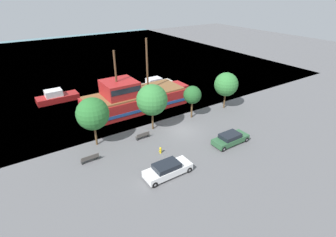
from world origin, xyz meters
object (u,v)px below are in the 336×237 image
at_px(moored_boat_outer, 156,84).
at_px(parked_car_curb_mid, 230,139).
at_px(moored_boat_dockside, 57,97).
at_px(bench_promenade_east, 90,158).
at_px(fire_hydrant, 160,150).
at_px(bench_promenade_west, 143,136).
at_px(pirate_ship, 133,98).
at_px(parked_car_curb_front, 168,169).

distance_m(moored_boat_outer, parked_car_curb_mid, 22.01).
bearing_deg(moored_boat_dockside, bench_promenade_east, -92.86).
distance_m(parked_car_curb_mid, bench_promenade_east, 16.14).
relative_size(fire_hydrant, bench_promenade_west, 0.45).
xyz_separation_m(moored_boat_dockside, parked_car_curb_mid, (14.18, -24.86, -0.06)).
relative_size(parked_car_curb_mid, bench_promenade_east, 2.42).
height_order(fire_hydrant, bench_promenade_west, bench_promenade_west).
distance_m(pirate_ship, bench_promenade_west, 9.29).
bearing_deg(fire_hydrant, parked_car_curb_mid, -19.46).
relative_size(moored_boat_outer, parked_car_curb_mid, 1.42).
bearing_deg(pirate_ship, bench_promenade_east, -136.06).
bearing_deg(moored_boat_outer, pirate_ship, -140.23).
bearing_deg(pirate_ship, parked_car_curb_mid, -71.91).
relative_size(parked_car_curb_front, fire_hydrant, 6.39).
height_order(pirate_ship, fire_hydrant, pirate_ship).
height_order(pirate_ship, bench_promenade_west, pirate_ship).
relative_size(parked_car_curb_mid, fire_hydrant, 6.03).
distance_m(moored_boat_dockside, parked_car_curb_mid, 28.62).
bearing_deg(moored_boat_dockside, parked_car_curb_mid, -60.31).
bearing_deg(moored_boat_outer, parked_car_curb_mid, -97.27).
bearing_deg(bench_promenade_east, pirate_ship, 43.94).
distance_m(pirate_ship, parked_car_curb_mid, 16.18).
bearing_deg(moored_boat_dockside, pirate_ship, -46.08).
height_order(pirate_ship, parked_car_curb_front, pirate_ship).
bearing_deg(bench_promenade_east, parked_car_curb_mid, -20.24).
bearing_deg(fire_hydrant, moored_boat_outer, 60.39).
bearing_deg(bench_promenade_west, parked_car_curb_front, -99.75).
distance_m(parked_car_curb_mid, bench_promenade_west, 10.56).
relative_size(pirate_ship, moored_boat_outer, 2.55).
relative_size(moored_boat_dockside, fire_hydrant, 8.47).
xyz_separation_m(pirate_ship, moored_boat_dockside, (-9.17, 9.52, -0.99)).
height_order(moored_boat_dockside, bench_promenade_west, moored_boat_dockside).
xyz_separation_m(fire_hydrant, bench_promenade_west, (-0.15, 3.87, 0.03)).
bearing_deg(parked_car_curb_front, fire_hydrant, 68.41).
height_order(fire_hydrant, bench_promenade_east, bench_promenade_east).
relative_size(pirate_ship, fire_hydrant, 21.92).
height_order(parked_car_curb_mid, bench_promenade_west, parked_car_curb_mid).
bearing_deg(bench_promenade_west, parked_car_curb_mid, -39.36).
relative_size(pirate_ship, parked_car_curb_front, 3.43).
bearing_deg(moored_boat_dockside, bench_promenade_west, -71.69).
height_order(moored_boat_outer, parked_car_curb_mid, moored_boat_outer).
bearing_deg(bench_promenade_east, moored_boat_outer, 42.19).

